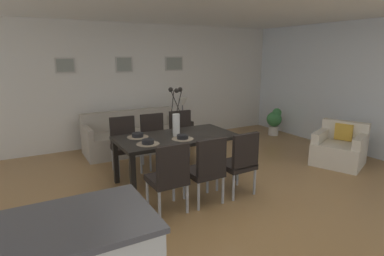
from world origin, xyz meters
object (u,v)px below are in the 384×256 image
Objects in this scene: dining_table at (176,141)px; bowl_near_right at (138,135)px; armchair at (340,149)px; dining_chair_near_right at (125,142)px; framed_picture_right at (174,64)px; centerpiece_vase at (176,118)px; bowl_near_left at (148,141)px; dining_chair_near_left at (169,175)px; framed_picture_left at (65,65)px; dining_chair_far_right at (155,137)px; dining_chair_mid_right at (182,133)px; table_lamp at (183,104)px; dining_chair_mid_left at (240,160)px; dining_chair_far_left at (207,167)px; bowl_far_left at (183,136)px; potted_plant at (274,120)px; side_table at (183,132)px; sofa at (133,137)px.

dining_table is 10.59× the size of bowl_near_right.
dining_table is 1.72× the size of armchair.
dining_chair_near_right is 2.10× the size of framed_picture_right.
framed_picture_right is at bearing 64.64° from centerpiece_vase.
framed_picture_right is (1.72, 2.69, 0.96)m from bowl_near_left.
centerpiece_vase is (0.52, 0.86, 0.51)m from dining_chair_near_left.
dining_chair_near_left is 3.62m from framed_picture_left.
dining_chair_near_left and dining_chair_far_right have the same top height.
dining_chair_mid_right is 1.18m from centerpiece_vase.
centerpiece_vase reaches higher than dining_chair_far_right.
table_lamp is (1.06, 0.97, 0.38)m from dining_chair_far_right.
dining_chair_far_left is at bearing -179.32° from dining_chair_mid_left.
potted_plant is at bearing 25.92° from bowl_far_left.
centerpiece_vase is 2.84m from framed_picture_right.
dining_chair_mid_right is 1.37× the size of potted_plant.
dining_chair_near_right is 1.12m from dining_chair_mid_right.
dining_chair_far_right is 0.88× the size of armchair.
potted_plant is (3.38, 1.43, -0.65)m from centerpiece_vase.
dining_chair_mid_right is at bearing -111.01° from framed_picture_right.
side_table is (0.49, 0.94, -0.25)m from dining_chair_mid_right.
table_lamp is 1.38× the size of framed_picture_left.
dining_chair_mid_right is at bearing 58.16° from dining_chair_near_left.
dining_chair_mid_right is at bearing 44.97° from bowl_near_left.
bowl_near_left is at bearing -122.52° from framed_picture_right.
dining_chair_near_left and dining_chair_mid_right have the same top height.
bowl_near_left and bowl_near_right have the same top height.
dining_chair_mid_left is 1.37× the size of potted_plant.
bowl_near_right is 3.64m from armchair.
dining_chair_near_left is at bearing -120.39° from side_table.
dining_table is at bearing 166.65° from armchair.
dining_chair_near_right is 1.90m from side_table.
sofa is (-0.62, 2.75, -0.23)m from dining_chair_mid_left.
potted_plant is (3.93, 0.57, -0.14)m from dining_chair_near_right.
framed_picture_right reaches higher than dining_chair_mid_right.
framed_picture_left reaches higher than dining_chair_far_left.
bowl_near_right is 1.82m from sofa.
bowl_near_right is at bearing -148.22° from dining_chair_mid_right.
bowl_far_left is at bearing -90.00° from dining_table.
centerpiece_vase reaches higher than dining_chair_mid_right.
dining_chair_far_right reaches higher than side_table.
dining_chair_near_left is at bearing -121.32° from dining_table.
framed_picture_right is (1.18, 2.69, 0.96)m from bowl_far_left.
centerpiece_vase is (-0.56, 0.86, 0.51)m from dining_chair_mid_left.
dining_chair_near_left and dining_chair_far_left have the same top height.
dining_chair_mid_right is at bearing 1.78° from dining_chair_near_right.
potted_plant is (4.56, -1.05, -1.37)m from framed_picture_left.
centerpiece_vase is 3.12m from armchair.
dining_table is 2.16m from side_table.
dining_chair_far_right is 0.47× the size of sofa.
bowl_far_left is at bearing 170.57° from armchair.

